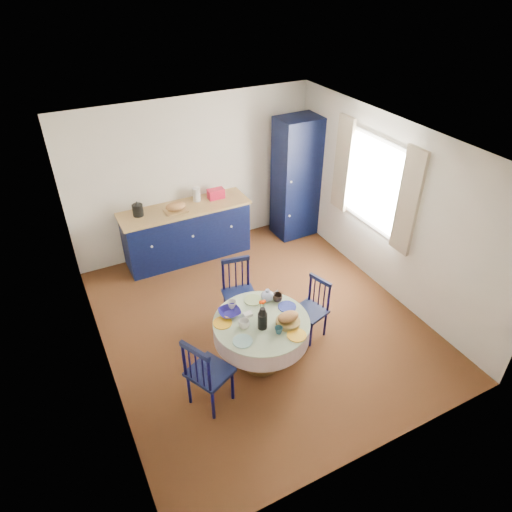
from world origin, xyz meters
The scene contains 17 objects.
floor centered at (0.00, 0.00, 0.00)m, with size 4.50×4.50×0.00m, color black.
ceiling centered at (0.00, 0.00, 2.50)m, with size 4.50×4.50×0.00m, color white.
wall_back centered at (0.00, 2.25, 1.25)m, with size 4.00×0.02×2.50m, color silver.
wall_left centered at (-2.00, 0.00, 1.25)m, with size 0.02×4.50×2.50m, color silver.
wall_right centered at (2.00, 0.00, 1.25)m, with size 0.02×4.50×2.50m, color silver.
window centered at (1.95, 0.30, 1.52)m, with size 0.10×1.74×1.45m.
kitchen_counter centered at (-0.30, 1.96, 0.47)m, with size 2.04×0.63×1.15m.
pantry_cabinet centered at (1.66, 1.85, 1.03)m, with size 0.74×0.54×2.06m.
dining_table centered at (-0.32, -0.68, 0.56)m, with size 1.12×1.12×0.96m.
chair_left centered at (-1.12, -0.94, 0.49)m, with size 0.56×0.56×0.96m.
chair_far centered at (-0.23, 0.16, 0.47)m, with size 0.48×0.46×0.93m.
chair_right centered at (0.49, -0.51, 0.42)m, with size 0.45×0.46×0.84m.
mug_a centered at (-0.55, -0.68, 0.73)m, with size 0.13×0.13×0.10m, color silver.
mug_b centered at (-0.25, -0.94, 0.72)m, with size 0.09×0.09×0.09m, color #2D5B69.
mug_c centered at (0.01, -0.44, 0.72)m, with size 0.12×0.12×0.10m, color black.
mug_d centered at (-0.53, -0.31, 0.73)m, with size 0.11×0.11×0.10m, color silver.
cobalt_bowl centered at (-0.61, -0.40, 0.71)m, with size 0.25×0.25×0.06m, color navy.
Camera 1 is at (-2.17, -4.14, 4.23)m, focal length 32.00 mm.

